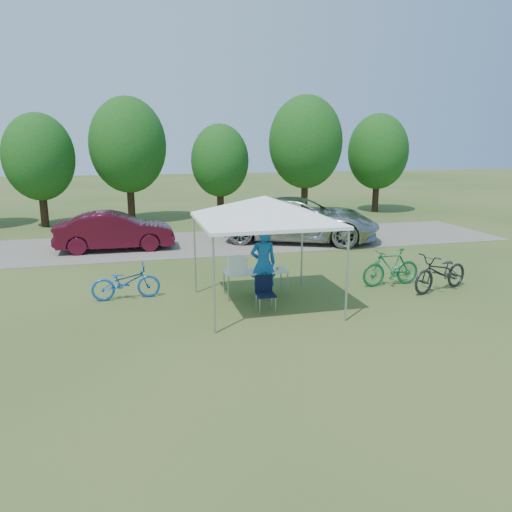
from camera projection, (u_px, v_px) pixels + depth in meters
The scene contains 14 objects.
ground at pixel (264, 305), 12.39m from camera, with size 100.00×100.00×0.00m, color #2D5119.
gravel_strip at pixel (211, 243), 19.93m from camera, with size 24.00×5.00×0.02m, color gray.
canopy at pixel (265, 199), 11.79m from camera, with size 4.53×4.53×3.00m.
treeline at pixel (184, 150), 24.77m from camera, with size 24.89×4.28×6.30m.
folding_table at pixel (256, 272), 13.04m from camera, with size 1.67×0.70×0.69m.
folding_chair at pixel (265, 290), 11.98m from camera, with size 0.45×0.46×0.85m.
cooler at pixel (237, 265), 12.87m from camera, with size 0.51×0.34×0.37m.
ice_cream_cup at pixel (278, 268), 13.12m from camera, with size 0.09×0.09×0.06m, color yellow.
cyclist at pixel (263, 264), 12.77m from camera, with size 0.67×0.44×1.85m, color blue.
bike_blue at pixel (126, 282), 12.81m from camera, with size 0.60×1.72×0.91m, color blue.
bike_green at pixel (391, 267), 14.00m from camera, with size 0.49×1.75×1.05m, color #166738.
bike_dark at pixel (441, 272), 13.48m from camera, with size 0.70×2.01×1.06m, color black.
minivan at pixel (300, 219), 20.11m from camera, with size 2.89×6.27×1.74m, color #AEAFAA.
sedan at pixel (115, 231), 18.46m from camera, with size 1.49×4.28×1.41m, color #4E0D1E.
Camera 1 is at (-3.13, -11.36, 4.01)m, focal length 35.00 mm.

